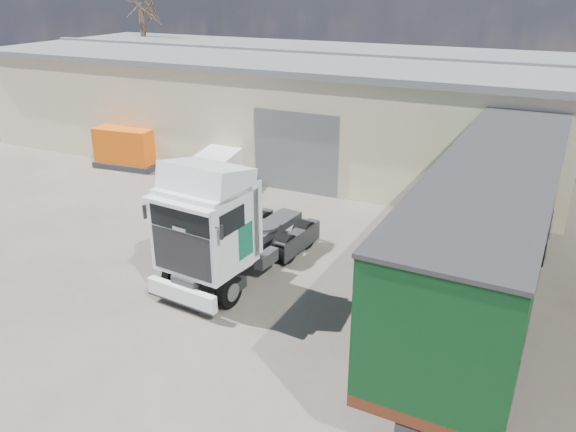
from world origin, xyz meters
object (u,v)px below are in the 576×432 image
at_px(box_trailer, 492,221).
at_px(orange_skip, 129,149).
at_px(tractor_unit, 222,230).
at_px(panel_van, 217,171).

height_order(box_trailer, orange_skip, box_trailer).
height_order(tractor_unit, panel_van, tractor_unit).
distance_m(tractor_unit, orange_skip, 13.46).
relative_size(box_trailer, orange_skip, 4.02).
bearing_deg(panel_van, box_trailer, -34.52).
distance_m(tractor_unit, panel_van, 8.63).
bearing_deg(panel_van, tractor_unit, -67.21).
height_order(tractor_unit, orange_skip, tractor_unit).
relative_size(tractor_unit, box_trailer, 0.47).
bearing_deg(box_trailer, orange_skip, 162.27).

